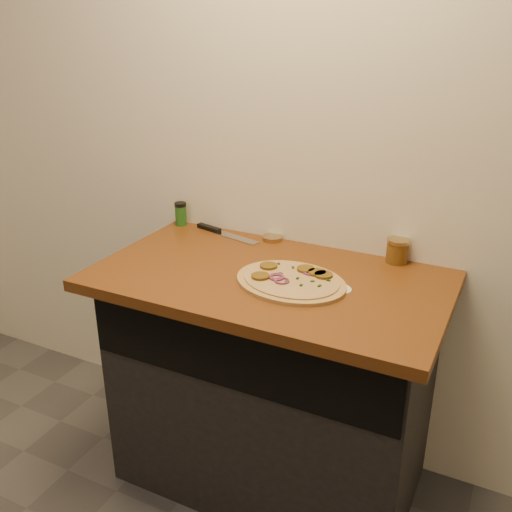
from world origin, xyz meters
The scene contains 8 objects.
cabinet centered at (0.00, 1.45, 0.43)m, with size 1.10×0.60×0.86m, color black.
countertop centered at (0.00, 1.42, 0.88)m, with size 1.20×0.70×0.04m, color #633212.
pizza centered at (0.09, 1.39, 0.91)m, with size 0.44×0.44×0.03m.
chefs_knife centered at (-0.34, 1.69, 0.91)m, with size 0.31×0.10×0.02m.
mason_jar_lid centered at (-0.13, 1.72, 0.91)m, with size 0.08×0.08×0.02m, color tan.
salsa_jar centered at (0.36, 1.72, 0.94)m, with size 0.08×0.08×0.09m.
spice_shaker centered at (-0.55, 1.71, 0.95)m, with size 0.05×0.05×0.10m.
flour_spill centered at (0.22, 1.41, 0.90)m, with size 0.15×0.15×0.00m, color silver.
Camera 1 is at (0.75, -0.19, 1.71)m, focal length 40.00 mm.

